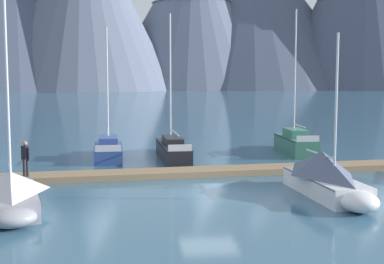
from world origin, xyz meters
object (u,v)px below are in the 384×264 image
(sailboat_outer_slip, at_px, (293,142))
(sailboat_mid_dock_port, at_px, (108,149))
(sailboat_second_berth, at_px, (11,193))
(sailboat_mid_dock_starboard, at_px, (172,149))
(sailboat_far_berth, at_px, (326,176))
(person_on_dock, at_px, (25,156))

(sailboat_outer_slip, bearing_deg, sailboat_mid_dock_port, -175.28)
(sailboat_second_berth, xyz_separation_m, sailboat_mid_dock_port, (3.31, 12.63, -0.13))
(sailboat_mid_dock_starboard, bearing_deg, sailboat_second_berth, -120.36)
(sailboat_far_berth, bearing_deg, sailboat_mid_dock_starboard, 116.25)
(sailboat_second_berth, height_order, sailboat_mid_dock_port, sailboat_second_berth)
(sailboat_mid_dock_port, xyz_separation_m, sailboat_outer_slip, (12.03, 0.99, 0.12))
(person_on_dock, bearing_deg, sailboat_outer_slip, 27.32)
(sailboat_second_berth, xyz_separation_m, sailboat_mid_dock_starboard, (7.17, 12.23, -0.10))
(sailboat_far_berth, xyz_separation_m, person_on_dock, (-13.12, 4.55, 0.39))
(sailboat_mid_dock_starboard, height_order, sailboat_far_berth, sailboat_mid_dock_starboard)
(sailboat_second_berth, distance_m, person_on_dock, 5.54)
(person_on_dock, bearing_deg, sailboat_second_berth, -85.93)
(sailboat_second_berth, bearing_deg, sailboat_mid_dock_starboard, 59.64)
(sailboat_mid_dock_port, relative_size, person_on_dock, 4.72)
(sailboat_mid_dock_port, height_order, person_on_dock, sailboat_mid_dock_port)
(sailboat_far_berth, relative_size, person_on_dock, 4.02)
(sailboat_mid_dock_starboard, xyz_separation_m, sailboat_far_berth, (5.57, -11.28, 0.29))
(sailboat_outer_slip, distance_m, person_on_dock, 17.71)
(sailboat_mid_dock_starboard, height_order, person_on_dock, sailboat_mid_dock_starboard)
(sailboat_mid_dock_port, bearing_deg, sailboat_mid_dock_starboard, -5.84)
(sailboat_mid_dock_port, bearing_deg, sailboat_outer_slip, 4.72)
(sailboat_second_berth, bearing_deg, sailboat_outer_slip, 41.62)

